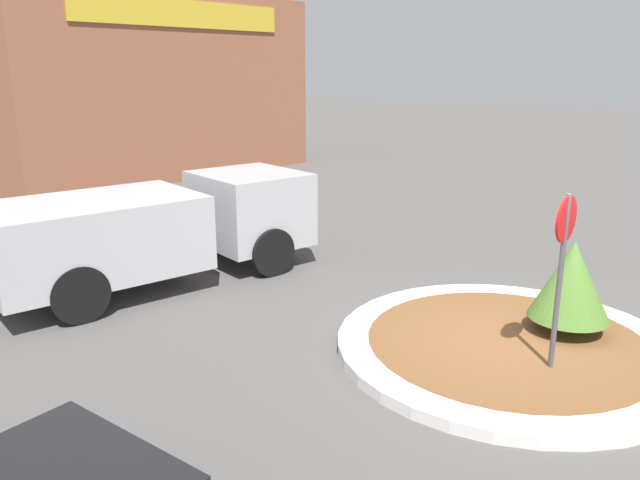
% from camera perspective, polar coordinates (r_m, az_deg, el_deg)
% --- Properties ---
extents(ground_plane, '(120.00, 120.00, 0.00)m').
position_cam_1_polar(ground_plane, '(9.58, 16.71, -9.73)').
color(ground_plane, '#514F4C').
extents(traffic_island, '(4.93, 4.93, 0.17)m').
position_cam_1_polar(traffic_island, '(9.55, 16.75, -9.28)').
color(traffic_island, silver).
rests_on(traffic_island, ground_plane).
extents(stop_sign, '(0.60, 0.07, 2.49)m').
position_cam_1_polar(stop_sign, '(8.41, 21.26, -1.44)').
color(stop_sign, '#4C4C51').
rests_on(stop_sign, ground_plane).
extents(island_shrub, '(1.17, 1.17, 1.39)m').
position_cam_1_polar(island_shrub, '(9.86, 22.01, -3.41)').
color(island_shrub, brown).
rests_on(island_shrub, traffic_island).
extents(utility_truck, '(6.30, 3.03, 1.91)m').
position_cam_1_polar(utility_truck, '(12.08, -14.73, 1.15)').
color(utility_truck, '#B2B2B7').
rests_on(utility_truck, ground_plane).
extents(storefront_building, '(12.07, 6.07, 6.57)m').
position_cam_1_polar(storefront_building, '(25.53, -16.09, 13.35)').
color(storefront_building, '#93563D').
rests_on(storefront_building, ground_plane).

